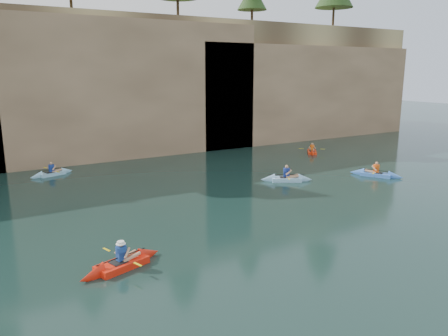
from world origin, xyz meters
TOP-DOWN VIEW (x-y plane):
  - ground at (0.00, 0.00)m, footprint 160.00×160.00m
  - cliff at (0.00, 30.00)m, footprint 70.00×16.00m
  - cliff_slab_center at (2.00, 22.60)m, footprint 24.00×2.40m
  - cliff_slab_east at (22.00, 22.60)m, footprint 26.00×2.40m
  - sea_cave_center at (-4.00, 21.95)m, footprint 3.50×1.00m
  - sea_cave_east at (10.00, 21.95)m, footprint 5.00×1.00m
  - main_kayaker at (-4.67, 2.48)m, footprint 3.53×2.26m
  - kayaker_ltblue_near at (8.57, 9.49)m, footprint 3.32×2.40m
  - kayaker_red_far at (16.63, 16.07)m, footprint 2.42×2.84m
  - kayaker_ltblue_mid at (-4.36, 19.00)m, footprint 3.13×2.23m
  - kayaker_blue_east at (14.71, 7.44)m, footprint 2.45×3.41m

SIDE VIEW (x-z plane):
  - ground at x=0.00m, z-range 0.00..0.00m
  - kayaker_red_far at x=16.63m, z-range -0.42..0.70m
  - kayaker_ltblue_mid at x=-4.36m, z-range -0.44..0.72m
  - kayaker_blue_east at x=14.71m, z-range -0.47..0.78m
  - kayaker_ltblue_near at x=8.57m, z-range -0.50..0.83m
  - main_kayaker at x=-4.67m, z-range -0.47..0.81m
  - sea_cave_center at x=-4.00m, z-range 0.00..3.20m
  - sea_cave_east at x=10.00m, z-range 0.00..4.50m
  - cliff_slab_east at x=22.00m, z-range 0.00..9.84m
  - cliff_slab_center at x=2.00m, z-range 0.00..11.40m
  - cliff at x=0.00m, z-range 0.00..12.00m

